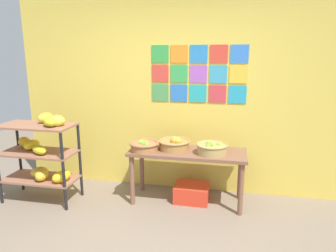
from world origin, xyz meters
The scene contains 7 objects.
back_wall_with_art centered at (0.00, 1.90, 1.33)m, with size 4.46×0.07×2.64m.
banana_shelf_unit centered at (-1.59, 1.14, 0.69)m, with size 0.94×0.47×1.14m.
display_table centered at (0.22, 1.46, 0.59)m, with size 1.45×0.55×0.69m.
fruit_basket_right centered at (0.53, 1.40, 0.75)m, with size 0.38×0.38×0.16m.
fruit_basket_left centered at (0.05, 1.48, 0.76)m, with size 0.40×0.40×0.18m.
fruit_basket_back_left centered at (-0.31, 1.35, 0.75)m, with size 0.37×0.37×0.13m.
produce_crate_under_table centered at (0.28, 1.49, 0.11)m, with size 0.44×0.36×0.21m, color red.
Camera 1 is at (0.73, -2.18, 1.85)m, focal length 32.79 mm.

